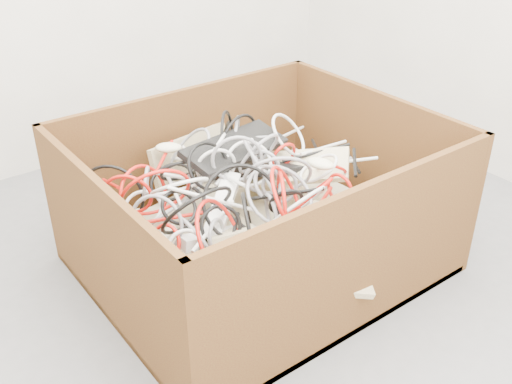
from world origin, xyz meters
TOP-DOWN VIEW (x-y plane):
  - ground at (0.00, 0.00)m, footprint 3.00×3.00m
  - cardboard_box at (0.15, 0.24)m, footprint 1.19×0.99m
  - keyboard_pile at (0.16, 0.24)m, footprint 0.95×1.01m
  - mice_scatter at (0.13, 0.20)m, footprint 0.76×0.70m
  - power_strip_left at (-0.06, 0.15)m, footprint 0.27×0.25m
  - power_strip_right at (-0.12, 0.08)m, footprint 0.26×0.06m
  - vga_plug at (0.47, 0.27)m, footprint 0.05×0.05m
  - cable_tangle at (0.02, 0.21)m, footprint 1.05×0.84m

SIDE VIEW (x-z plane):
  - ground at x=0.00m, z-range 0.00..0.00m
  - cardboard_box at x=0.15m, z-range -0.14..0.42m
  - keyboard_pile at x=0.16m, z-range 0.09..0.47m
  - power_strip_right at x=-0.12m, z-range 0.28..0.36m
  - mice_scatter at x=0.13m, z-range 0.25..0.46m
  - vga_plug at x=0.47m, z-range 0.35..0.37m
  - power_strip_left at x=-0.06m, z-range 0.30..0.43m
  - cable_tangle at x=0.02m, z-range 0.18..0.61m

